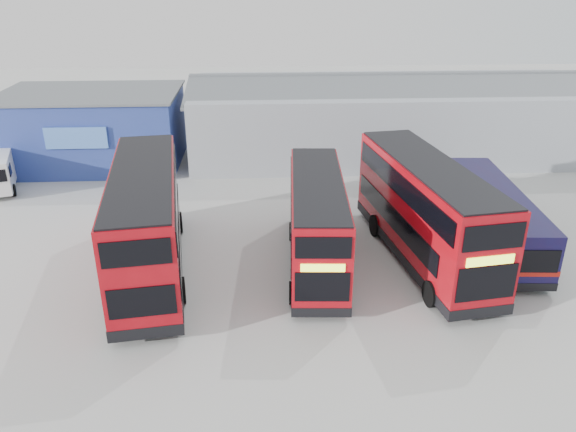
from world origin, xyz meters
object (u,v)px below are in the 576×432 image
(office_block, at_px, (94,128))
(single_decker_blue, at_px, (493,217))
(maintenance_shed, at_px, (393,116))
(double_decker_centre, at_px, (317,224))
(double_decker_left, at_px, (147,224))
(double_decker_right, at_px, (425,213))

(office_block, distance_m, single_decker_blue, 27.50)
(single_decker_blue, bearing_deg, maintenance_shed, -80.96)
(double_decker_centre, xyz_separation_m, single_decker_blue, (9.15, 1.75, -0.69))
(double_decker_left, relative_size, double_decker_centre, 1.18)
(double_decker_left, xyz_separation_m, double_decker_centre, (7.75, 0.35, -0.35))
(office_block, xyz_separation_m, double_decker_centre, (14.32, -16.04, -0.47))
(office_block, bearing_deg, maintenance_shed, 5.21)
(double_decker_centre, height_order, single_decker_blue, double_decker_centre)
(maintenance_shed, height_order, single_decker_blue, maintenance_shed)
(single_decker_blue, bearing_deg, double_decker_left, 10.95)
(office_block, distance_m, double_decker_left, 17.66)
(double_decker_left, distance_m, double_decker_right, 12.91)
(double_decker_right, height_order, single_decker_blue, double_decker_right)
(single_decker_blue, bearing_deg, double_decker_right, 24.71)
(office_block, relative_size, double_decker_right, 1.04)
(office_block, height_order, double_decker_right, office_block)
(office_block, distance_m, maintenance_shed, 22.09)
(office_block, bearing_deg, double_decker_centre, -48.25)
(office_block, xyz_separation_m, maintenance_shed, (22.00, 2.01, 0.02))
(single_decker_blue, bearing_deg, office_block, -27.45)
(maintenance_shed, bearing_deg, double_decker_left, -129.99)
(office_block, bearing_deg, double_decker_left, -68.15)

